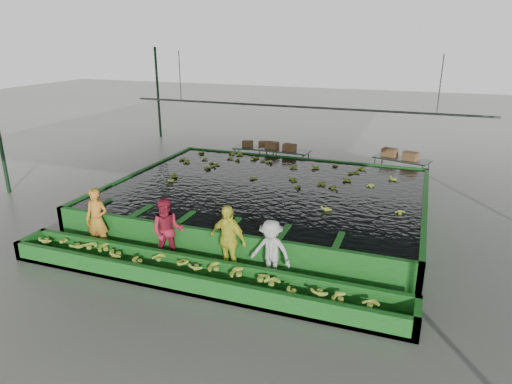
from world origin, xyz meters
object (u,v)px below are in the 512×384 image
(flotation_tank, at_px, (266,199))
(worker_b, at_px, (168,231))
(packing_table_mid, at_px, (284,161))
(worker_c, at_px, (228,240))
(packing_table_left, at_px, (256,157))
(box_stack_left, at_px, (256,147))
(packing_table_right, at_px, (401,170))
(sorting_trough, at_px, (195,276))
(box_stack_right, at_px, (400,158))
(worker_d, at_px, (271,251))
(box_stack_mid, at_px, (281,150))
(worker_a, at_px, (97,220))

(flotation_tank, relative_size, worker_b, 5.78)
(packing_table_mid, bearing_deg, worker_c, -81.68)
(packing_table_left, xyz_separation_m, box_stack_left, (-0.01, 0.06, 0.44))
(worker_c, distance_m, packing_table_right, 9.89)
(sorting_trough, bearing_deg, packing_table_mid, 94.80)
(packing_table_right, relative_size, box_stack_left, 1.77)
(flotation_tank, relative_size, box_stack_right, 6.88)
(worker_b, distance_m, box_stack_left, 9.51)
(worker_c, xyz_separation_m, worker_d, (1.10, 0.00, -0.12))
(flotation_tank, distance_m, worker_d, 4.60)
(packing_table_mid, relative_size, box_stack_right, 1.49)
(box_stack_mid, bearing_deg, box_stack_right, 4.24)
(worker_b, relative_size, worker_c, 0.97)
(worker_a, height_order, worker_c, worker_c)
(sorting_trough, relative_size, worker_d, 6.43)
(box_stack_left, bearing_deg, worker_d, -67.70)
(worker_d, distance_m, packing_table_left, 10.16)
(packing_table_mid, distance_m, box_stack_left, 1.58)
(box_stack_left, xyz_separation_m, box_stack_mid, (1.33, -0.53, 0.11))
(packing_table_left, relative_size, box_stack_mid, 1.45)
(worker_b, relative_size, box_stack_right, 1.19)
(flotation_tank, height_order, sorting_trough, flotation_tank)
(worker_d, bearing_deg, box_stack_right, 83.25)
(worker_a, xyz_separation_m, box_stack_left, (1.06, 9.45, 0.01))
(worker_b, distance_m, packing_table_left, 9.46)
(worker_b, height_order, box_stack_mid, worker_b)
(worker_d, height_order, box_stack_right, worker_d)
(packing_table_right, xyz_separation_m, box_stack_mid, (-4.93, -0.33, 0.50))
(worker_a, bearing_deg, worker_c, -7.25)
(flotation_tank, distance_m, packing_table_right, 6.34)
(worker_a, distance_m, worker_c, 3.84)
(packing_table_left, bearing_deg, worker_d, -67.64)
(worker_a, height_order, packing_table_left, worker_a)
(box_stack_mid, distance_m, box_stack_right, 4.85)
(sorting_trough, relative_size, box_stack_right, 6.88)
(worker_c, relative_size, box_stack_left, 1.48)
(packing_table_right, bearing_deg, flotation_tank, -128.76)
(sorting_trough, bearing_deg, box_stack_mid, 95.61)
(sorting_trough, distance_m, box_stack_mid, 9.79)
(packing_table_left, bearing_deg, worker_a, -96.54)
(packing_table_right, bearing_deg, worker_b, -119.08)
(box_stack_left, height_order, box_stack_mid, box_stack_mid)
(sorting_trough, relative_size, packing_table_mid, 4.62)
(sorting_trough, xyz_separation_m, worker_b, (-1.17, 0.80, 0.61))
(worker_a, height_order, worker_d, worker_a)
(worker_c, bearing_deg, packing_table_left, 120.57)
(box_stack_left, bearing_deg, packing_table_mid, -17.45)
(packing_table_mid, bearing_deg, worker_d, -74.96)
(sorting_trough, relative_size, packing_table_right, 4.69)
(flotation_tank, height_order, worker_b, worker_b)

